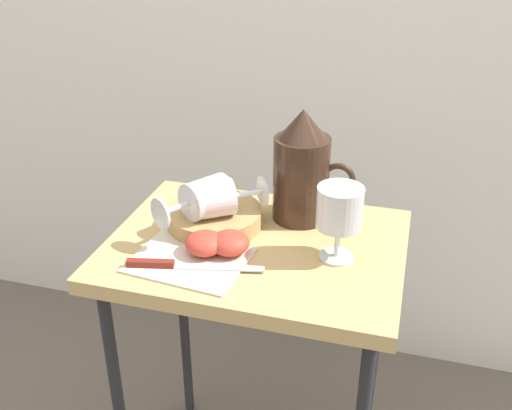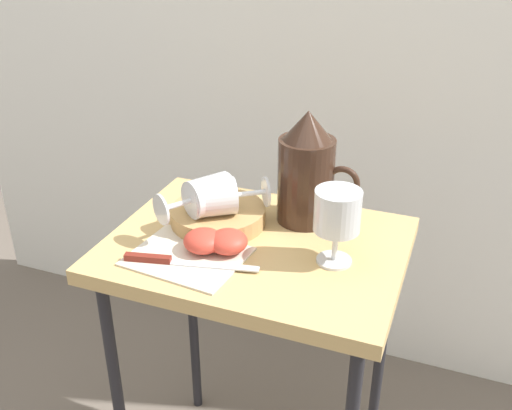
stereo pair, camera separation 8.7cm
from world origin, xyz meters
name	(u,v)px [view 2 (the right image)]	position (x,y,z in m)	size (l,w,h in m)	color
table	(256,274)	(0.00, 0.00, 0.60)	(0.56, 0.42, 0.67)	tan
linen_napkin	(188,256)	(-0.10, -0.09, 0.67)	(0.20, 0.16, 0.00)	beige
basket_tray	(218,216)	(-0.10, 0.04, 0.69)	(0.19, 0.19, 0.04)	tan
pitcher	(306,178)	(0.06, 0.12, 0.77)	(0.16, 0.11, 0.23)	#382319
wine_glass_upright	(337,215)	(0.16, -0.01, 0.77)	(0.08, 0.08, 0.14)	silver
wine_glass_tipped_near	(217,197)	(-0.09, 0.02, 0.74)	(0.16, 0.14, 0.07)	silver
wine_glass_tipped_far	(208,196)	(-0.11, 0.02, 0.74)	(0.14, 0.16, 0.07)	silver
apple_half_left	(203,241)	(-0.08, -0.07, 0.70)	(0.07, 0.07, 0.04)	#CC3D2D
apple_half_right	(228,241)	(-0.03, -0.05, 0.70)	(0.07, 0.07, 0.04)	#CC3D2D
knife	(171,261)	(-0.11, -0.13, 0.68)	(0.24, 0.07, 0.01)	silver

